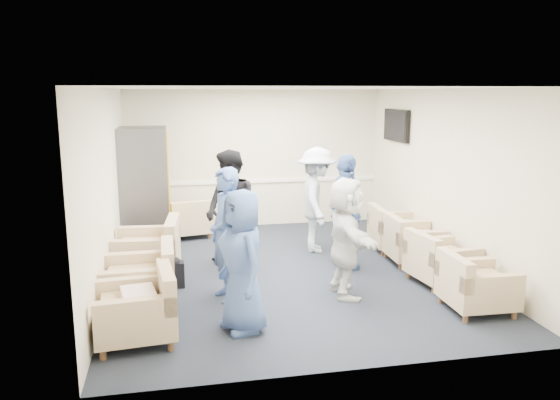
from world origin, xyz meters
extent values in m
plane|color=black|center=(0.00, 0.00, 0.00)|extent=(6.00, 6.00, 0.00)
plane|color=white|center=(0.00, 0.00, 2.70)|extent=(6.00, 6.00, 0.00)
cube|color=beige|center=(0.00, 3.00, 1.35)|extent=(5.00, 0.02, 2.70)
cube|color=beige|center=(0.00, -3.00, 1.35)|extent=(5.00, 0.02, 2.70)
cube|color=beige|center=(-2.50, 0.00, 1.35)|extent=(0.02, 6.00, 2.70)
cube|color=beige|center=(2.50, 0.00, 1.35)|extent=(0.02, 6.00, 2.70)
cube|color=white|center=(0.00, 2.98, 0.90)|extent=(4.98, 0.04, 0.06)
cube|color=black|center=(2.44, 1.80, 2.05)|extent=(0.07, 1.00, 0.58)
cube|color=black|center=(2.40, 1.80, 2.05)|extent=(0.01, 0.92, 0.50)
cube|color=#53545C|center=(2.48, 1.80, 1.90)|extent=(0.04, 0.10, 0.25)
cube|color=tan|center=(-2.08, -1.93, 0.25)|extent=(0.91, 0.91, 0.27)
cube|color=tan|center=(-2.08, -1.93, 0.44)|extent=(0.63, 0.59, 0.10)
cube|color=tan|center=(-1.73, -1.90, 0.59)|extent=(0.22, 0.84, 0.39)
cube|color=tan|center=(-2.08, -1.08, 0.27)|extent=(0.89, 0.89, 0.29)
cube|color=tan|center=(-2.08, -1.08, 0.46)|extent=(0.62, 0.57, 0.10)
cube|color=tan|center=(-1.72, -1.08, 0.62)|extent=(0.16, 0.88, 0.41)
cube|color=tan|center=(-2.03, 0.17, 0.28)|extent=(1.00, 1.00, 0.30)
cube|color=tan|center=(-2.03, 0.17, 0.48)|extent=(0.69, 0.65, 0.11)
cube|color=tan|center=(-1.65, 0.13, 0.65)|extent=(0.24, 0.93, 0.43)
cube|color=tan|center=(1.99, -1.89, 0.24)|extent=(0.79, 0.79, 0.25)
cube|color=tan|center=(1.99, -1.89, 0.41)|extent=(0.55, 0.51, 0.09)
cube|color=tan|center=(1.67, -1.89, 0.54)|extent=(0.15, 0.77, 0.36)
cube|color=tan|center=(2.04, -0.90, 0.24)|extent=(0.88, 0.88, 0.26)
cube|color=tan|center=(2.04, -0.90, 0.42)|extent=(0.60, 0.57, 0.09)
cube|color=tan|center=(1.71, -0.94, 0.56)|extent=(0.22, 0.80, 0.37)
cube|color=tan|center=(2.06, 0.07, 0.25)|extent=(0.84, 0.84, 0.26)
cube|color=tan|center=(2.06, 0.07, 0.43)|extent=(0.58, 0.54, 0.09)
cube|color=tan|center=(1.73, 0.08, 0.57)|extent=(0.17, 0.81, 0.38)
cube|color=tan|center=(2.08, 0.80, 0.24)|extent=(0.86, 0.86, 0.26)
cube|color=tan|center=(2.08, 0.80, 0.42)|extent=(0.60, 0.56, 0.09)
cube|color=tan|center=(1.75, 0.82, 0.56)|extent=(0.20, 0.81, 0.38)
cube|color=tan|center=(-1.36, 2.38, 0.23)|extent=(0.91, 0.91, 0.25)
cube|color=tan|center=(-1.36, 2.38, 0.40)|extent=(0.59, 0.62, 0.09)
cube|color=tan|center=(-1.29, 2.07, 0.54)|extent=(0.77, 0.28, 0.36)
cube|color=#53545C|center=(-2.10, 1.97, 1.03)|extent=(0.81, 0.97, 2.06)
cube|color=orange|center=(-1.68, 1.97, 1.13)|extent=(0.02, 0.83, 1.65)
cube|color=black|center=(-1.68, 1.97, 0.27)|extent=(0.02, 0.49, 0.13)
cube|color=black|center=(-1.64, -0.33, 0.18)|extent=(0.26, 0.19, 0.36)
sphere|color=black|center=(-1.64, -0.33, 0.34)|extent=(0.18, 0.18, 0.18)
cube|color=silver|center=(-2.03, -1.93, 0.51)|extent=(0.41, 0.50, 0.13)
imported|color=#405C9B|center=(-0.90, -1.87, 0.81)|extent=(0.72, 0.91, 1.62)
imported|color=#405C9B|center=(-0.98, -0.90, 0.86)|extent=(0.57, 0.72, 1.73)
imported|color=black|center=(-0.78, 0.34, 0.91)|extent=(1.03, 1.10, 1.81)
imported|color=silver|center=(0.73, 0.99, 0.88)|extent=(0.85, 1.24, 1.76)
imported|color=#405C9B|center=(0.91, 0.01, 0.88)|extent=(0.47, 1.05, 1.75)
imported|color=white|center=(0.57, -1.06, 0.79)|extent=(0.55, 1.49, 1.58)
camera|label=1|loc=(-1.63, -7.63, 2.65)|focal=35.00mm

